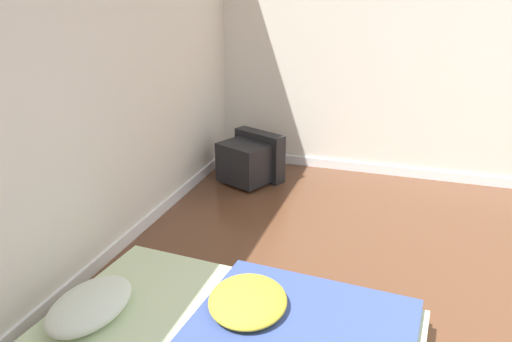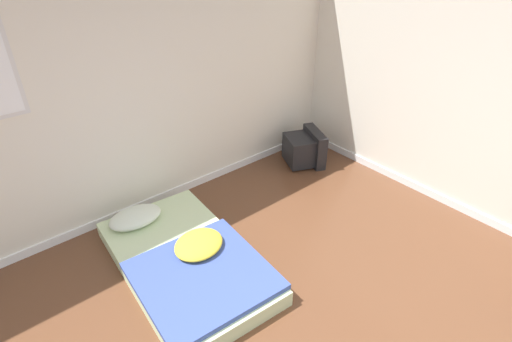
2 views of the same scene
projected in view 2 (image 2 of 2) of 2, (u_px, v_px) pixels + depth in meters
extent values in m
cube|color=silver|center=(91.00, 104.00, 3.63)|extent=(8.32, 0.06, 2.60)
cube|color=white|center=(118.00, 215.00, 4.27)|extent=(8.32, 0.02, 0.09)
cube|color=white|center=(510.00, 231.00, 4.04)|extent=(0.02, 8.03, 0.09)
cube|color=beige|center=(185.00, 261.00, 3.64)|extent=(1.16, 1.88, 0.15)
ellipsoid|color=silver|center=(135.00, 217.00, 3.95)|extent=(0.54, 0.38, 0.14)
cube|color=#384C93|center=(203.00, 276.00, 3.35)|extent=(1.12, 1.12, 0.05)
ellipsoid|color=yellow|center=(199.00, 244.00, 3.59)|extent=(0.54, 0.49, 0.11)
cube|color=black|center=(299.00, 150.00, 5.17)|extent=(0.45, 0.51, 0.36)
cube|color=black|center=(314.00, 147.00, 5.21)|extent=(0.33, 0.52, 0.45)
cube|color=black|center=(319.00, 145.00, 5.22)|extent=(0.18, 0.39, 0.32)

